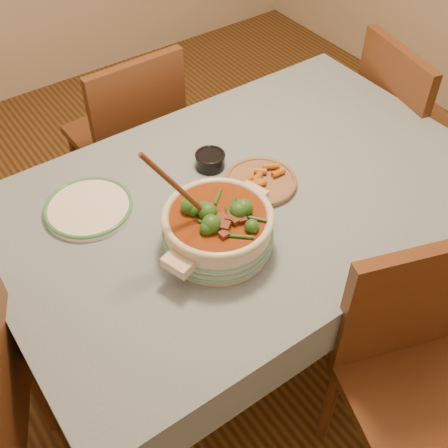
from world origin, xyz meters
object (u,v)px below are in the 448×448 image
stew_casserole (218,226)px  chair_near (417,369)px  white_plate (89,208)px  chair_far (131,133)px  condiment_bowl (210,159)px  dining_table (246,212)px  chair_right (403,127)px  fried_plate (261,181)px

stew_casserole → chair_near: (0.31, -0.58, -0.30)m
white_plate → chair_far: size_ratio=0.41×
white_plate → condiment_bowl: bearing=-5.5°
dining_table → chair_right: 1.00m
stew_casserole → fried_plate: (0.28, 0.14, -0.07)m
dining_table → white_plate: (-0.47, 0.23, 0.10)m
white_plate → chair_right: size_ratio=0.40×
stew_casserole → chair_far: size_ratio=0.46×
stew_casserole → dining_table: bearing=32.8°
dining_table → fried_plate: fried_plate is taller
white_plate → dining_table: bearing=-25.9°
dining_table → white_plate: size_ratio=4.49×
dining_table → stew_casserole: bearing=-147.2°
dining_table → condiment_bowl: condiment_bowl is taller
white_plate → chair_right: bearing=-3.7°
condiment_bowl → stew_casserole: bearing=-120.8°
white_plate → condiment_bowl: condiment_bowl is taller
white_plate → chair_near: bearing=-59.2°
stew_casserole → fried_plate: stew_casserole is taller
fried_plate → chair_right: bearing=7.8°
condiment_bowl → chair_far: (-0.00, 0.63, -0.27)m
chair_far → dining_table: bearing=91.0°
white_plate → fried_plate: fried_plate is taller
condiment_bowl → chair_right: chair_right is taller
chair_near → chair_far: bearing=113.2°
fried_plate → chair_right: chair_right is taller
dining_table → condiment_bowl: bearing=96.8°
white_plate → chair_right: 1.47m
chair_right → stew_casserole: bearing=115.0°
white_plate → fried_plate: 0.57m
white_plate → chair_near: 1.13m
chair_near → chair_right: size_ratio=1.01×
stew_casserole → white_plate: stew_casserole is taller
chair_right → chair_far: bearing=68.4°
chair_right → fried_plate: bearing=110.1°
chair_near → white_plate: bearing=139.4°
dining_table → chair_far: (-0.03, 0.81, -0.14)m
dining_table → fried_plate: (0.06, 0.01, 0.11)m
chair_near → chair_right: chair_near is taller
stew_casserole → chair_near: bearing=-61.9°
chair_far → chair_right: (1.01, -0.68, 0.01)m
dining_table → chair_near: size_ratio=1.77×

